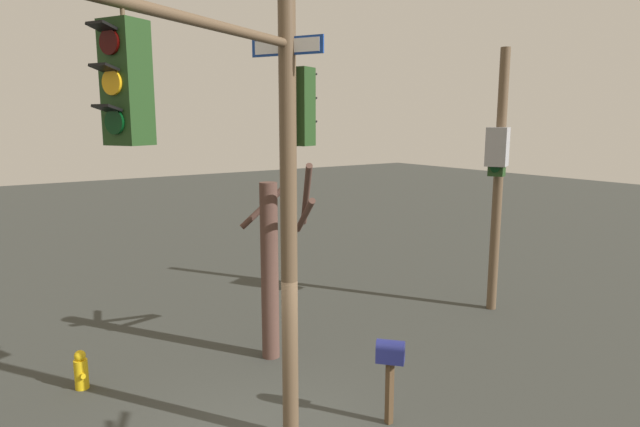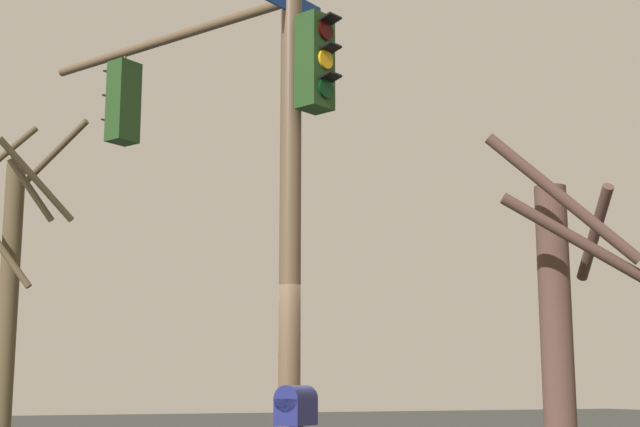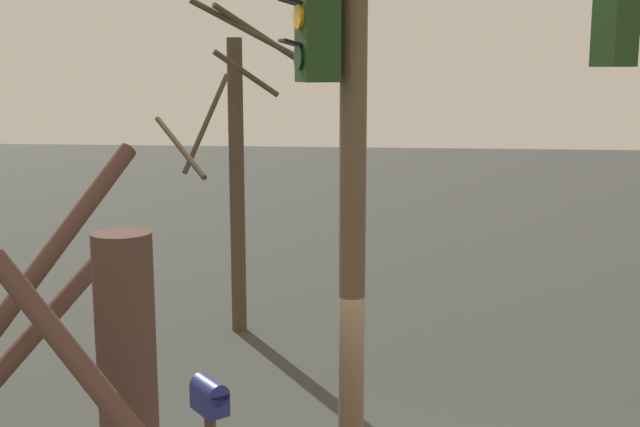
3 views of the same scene
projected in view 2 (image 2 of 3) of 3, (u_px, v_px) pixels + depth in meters
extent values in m
cylinder|color=brown|center=(291.00, 107.00, 10.73)|extent=(0.24, 0.24, 9.06)
cylinder|color=brown|center=(165.00, 40.00, 12.22)|extent=(2.10, 3.77, 0.12)
cube|color=#1E3D19|center=(123.00, 102.00, 12.54)|extent=(0.46, 0.43, 1.10)
cylinder|color=#2F0403|center=(116.00, 80.00, 12.70)|extent=(0.21, 0.13, 0.22)
cube|color=black|center=(113.00, 73.00, 12.77)|extent=(0.26, 0.24, 0.06)
cylinder|color=#F2A814|center=(115.00, 105.00, 12.64)|extent=(0.21, 0.13, 0.22)
cube|color=black|center=(112.00, 97.00, 12.71)|extent=(0.26, 0.24, 0.06)
cylinder|color=black|center=(114.00, 129.00, 12.58)|extent=(0.21, 0.13, 0.22)
cube|color=black|center=(111.00, 121.00, 12.64)|extent=(0.26, 0.24, 0.06)
cylinder|color=brown|center=(125.00, 58.00, 12.65)|extent=(0.04, 0.04, 0.15)
cube|color=#1E3D19|center=(315.00, 63.00, 10.61)|extent=(0.45, 0.42, 1.10)
cylinder|color=#2F0403|center=(326.00, 30.00, 10.57)|extent=(0.21, 0.12, 0.22)
cube|color=black|center=(331.00, 19.00, 10.54)|extent=(0.26, 0.23, 0.06)
cylinder|color=#F2A814|center=(326.00, 59.00, 10.50)|extent=(0.21, 0.12, 0.22)
cube|color=black|center=(331.00, 48.00, 10.48)|extent=(0.26, 0.23, 0.06)
cylinder|color=black|center=(326.00, 89.00, 10.44)|extent=(0.21, 0.12, 0.22)
cube|color=black|center=(331.00, 77.00, 10.42)|extent=(0.26, 0.23, 0.06)
cube|color=navy|center=(292.00, 3.00, 10.96)|extent=(0.98, 0.56, 0.24)
cube|color=white|center=(290.00, 3.00, 10.97)|extent=(0.88, 0.49, 0.18)
cube|color=navy|center=(296.00, 412.00, 8.55)|extent=(0.49, 0.47, 0.24)
cylinder|color=navy|center=(296.00, 399.00, 8.57)|extent=(0.49, 0.47, 0.24)
cylinder|color=#50362E|center=(557.00, 349.00, 10.28)|extent=(0.35, 0.35, 3.61)
cylinder|color=#50362E|center=(573.00, 238.00, 9.77)|extent=(1.45, 0.67, 0.94)
cylinder|color=#50362E|center=(563.00, 198.00, 9.83)|extent=(1.43, 0.87, 1.42)
cylinder|color=#50362E|center=(595.00, 234.00, 10.54)|extent=(0.49, 1.03, 0.97)
cylinder|color=#4D412B|center=(8.00, 312.00, 16.81)|extent=(0.35, 0.35, 5.42)
cylinder|color=#4D412B|center=(48.00, 159.00, 18.14)|extent=(1.29, 1.43, 1.42)
cylinder|color=#4D412B|center=(2.00, 249.00, 16.50)|extent=(1.07, 0.57, 1.41)
cylinder|color=#4D412B|center=(3.00, 155.00, 17.80)|extent=(1.29, 0.50, 1.36)
cylinder|color=#4D412B|center=(31.00, 190.00, 16.92)|extent=(0.97, 0.60, 1.06)
cylinder|color=#4D412B|center=(36.00, 180.00, 16.72)|extent=(1.50, 0.69, 1.34)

